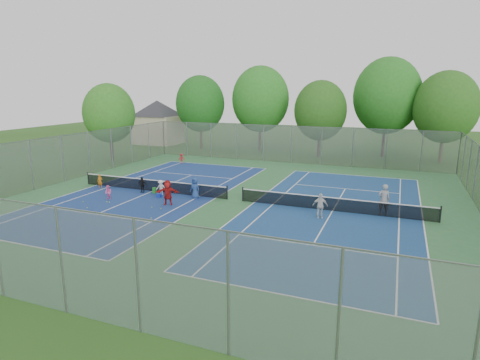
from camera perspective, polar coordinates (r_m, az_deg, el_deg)
name	(u,v)px	position (r m, az deg, el deg)	size (l,w,h in m)	color
ground	(235,200)	(29.06, -0.73, -2.91)	(120.00, 120.00, 0.00)	#275019
court_pad	(235,200)	(29.06, -0.73, -2.90)	(32.00, 32.00, 0.01)	#32693A
court_left	(153,191)	(32.30, -12.29, -1.56)	(10.97, 23.77, 0.01)	navy
court_right	(333,211)	(27.27, 13.03, -4.29)	(10.97, 23.77, 0.01)	navy
net_left	(153,186)	(32.19, -12.33, -0.80)	(12.87, 0.10, 0.91)	black
net_right	(333,204)	(27.15, 13.08, -3.41)	(12.87, 0.10, 0.91)	black
fence_north	(292,145)	(43.58, 7.35, 5.02)	(32.00, 0.10, 4.00)	gray
fence_south	(61,261)	(15.70, -24.07, -10.52)	(32.00, 0.10, 4.00)	gray
fence_west	(63,159)	(37.62, -23.92, 2.75)	(32.00, 0.10, 4.00)	gray
house	(157,114)	(59.71, -11.67, 9.13)	(11.03, 11.03, 7.30)	#B7A88C
tree_nw	(200,104)	(53.86, -5.67, 10.72)	(6.40, 6.40, 9.58)	#443326
tree_nl	(260,99)	(51.62, 2.91, 11.40)	(7.20, 7.20, 10.69)	#443326
tree_nc	(320,111)	(47.70, 11.36, 9.65)	(6.00, 6.00, 8.85)	#443326
tree_nr	(387,96)	(49.86, 20.18, 11.16)	(7.60, 7.60, 11.42)	#443326
tree_ne	(446,107)	(48.06, 27.23, 9.20)	(6.60, 6.60, 9.77)	#443326
tree_side_w	(109,113)	(46.61, -18.12, 9.01)	(5.60, 5.60, 8.47)	#443326
ball_crate	(159,195)	(30.41, -11.44, -2.17)	(0.34, 0.34, 0.29)	#1731AE
ball_hopper	(155,191)	(31.57, -12.07, -1.47)	(0.24, 0.24, 0.47)	green
student_a	(100,181)	(34.49, -19.30, -0.16)	(0.40, 0.26, 1.10)	#C56912
student_b	(108,193)	(30.68, -18.22, -1.70)	(0.51, 0.40, 1.06)	pink
student_c	(161,188)	(30.92, -11.19, -1.07)	(0.76, 0.43, 1.17)	silver
student_d	(142,185)	(31.98, -13.74, -0.66)	(0.73, 0.30, 1.24)	black
student_e	(195,188)	(29.55, -6.43, -1.17)	(0.76, 0.49, 1.55)	navy
student_f	(168,193)	(28.16, -10.25, -1.78)	(1.64, 0.52, 1.76)	#A91818
child_far_baseline	(182,159)	(43.51, -8.32, 3.02)	(0.69, 0.40, 1.07)	maroon
instructor	(384,200)	(27.17, 19.78, -2.63)	(0.73, 0.48, 2.01)	gray
teen_court_b	(320,206)	(25.49, 11.31, -3.60)	(0.93, 0.39, 1.59)	silver
tennis_ball_0	(145,222)	(24.97, -13.35, -5.88)	(0.07, 0.07, 0.07)	#B2C32D
tennis_ball_1	(109,203)	(29.87, -18.07, -3.06)	(0.07, 0.07, 0.07)	#ADCD2F
tennis_ball_2	(151,218)	(25.61, -12.54, -5.36)	(0.07, 0.07, 0.07)	#CEDB32
tennis_ball_3	(80,211)	(28.41, -21.78, -4.17)	(0.07, 0.07, 0.07)	#CCD431
tennis_ball_4	(83,202)	(30.68, -21.44, -2.91)	(0.07, 0.07, 0.07)	#B6D231
tennis_ball_5	(87,208)	(29.02, -20.91, -3.75)	(0.07, 0.07, 0.07)	#ABC92E
tennis_ball_6	(107,202)	(30.06, -18.40, -2.99)	(0.07, 0.07, 0.07)	#BCD832
tennis_ball_7	(167,197)	(30.18, -10.40, -2.46)	(0.07, 0.07, 0.07)	#E1F138
tennis_ball_8	(152,207)	(27.89, -12.43, -3.84)	(0.07, 0.07, 0.07)	#AFC32D
tennis_ball_9	(161,209)	(27.46, -11.20, -4.04)	(0.07, 0.07, 0.07)	yellow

